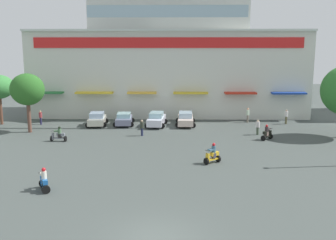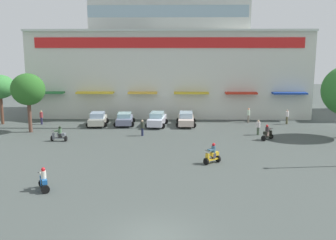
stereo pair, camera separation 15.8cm
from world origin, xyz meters
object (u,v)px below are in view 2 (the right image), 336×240
at_px(pedestrian_1, 41,117).
at_px(pedestrian_3, 287,116).
at_px(plaza_tree_0, 28,90).
at_px(parked_car_1, 125,119).
at_px(plaza_tree_2, 0,87).
at_px(scooter_rider_2, 44,181).
at_px(parked_car_3, 186,119).
at_px(scooter_rider_3, 212,155).
at_px(parked_car_0, 98,119).
at_px(pedestrian_0, 258,126).
at_px(pedestrian_2, 248,114).
at_px(scooter_rider_7, 59,135).
at_px(scooter_rider_4, 267,133).
at_px(parked_car_2, 157,119).
at_px(pedestrian_4, 142,127).

bearing_deg(pedestrian_1, pedestrian_3, 1.68).
distance_m(plaza_tree_0, parked_car_1, 10.83).
distance_m(plaza_tree_2, scooter_rider_2, 24.22).
xyz_separation_m(plaza_tree_0, scooter_rider_2, (7.10, -16.61, -3.85)).
bearing_deg(plaza_tree_2, pedestrian_1, -0.98).
height_order(parked_car_3, scooter_rider_3, scooter_rider_3).
relative_size(parked_car_0, parked_car_3, 0.90).
relative_size(parked_car_0, pedestrian_0, 2.58).
bearing_deg(pedestrian_3, parked_car_3, -175.14).
bearing_deg(plaza_tree_2, scooter_rider_3, -32.85).
distance_m(plaza_tree_2, pedestrian_0, 29.05).
height_order(plaza_tree_0, scooter_rider_3, plaza_tree_0).
bearing_deg(pedestrian_2, scooter_rider_7, -153.93).
bearing_deg(scooter_rider_2, scooter_rider_4, 38.90).
height_order(parked_car_1, pedestrian_2, pedestrian_2).
distance_m(scooter_rider_7, pedestrian_1, 9.12).
xyz_separation_m(scooter_rider_7, pedestrian_0, (19.39, 3.10, 0.29)).
bearing_deg(parked_car_1, pedestrian_1, 179.19).
bearing_deg(parked_car_1, parked_car_2, -7.63).
height_order(pedestrian_2, pedestrian_3, pedestrian_2).
distance_m(parked_car_2, pedestrian_0, 11.30).
distance_m(plaza_tree_2, parked_car_0, 11.74).
height_order(plaza_tree_0, parked_car_3, plaza_tree_0).
height_order(parked_car_3, scooter_rider_7, parked_car_3).
distance_m(parked_car_1, parked_car_2, 3.77).
xyz_separation_m(plaza_tree_2, pedestrian_2, (28.60, 1.54, -3.30)).
height_order(plaza_tree_0, pedestrian_4, plaza_tree_0).
distance_m(parked_car_3, pedestrian_0, 8.60).
relative_size(plaza_tree_0, pedestrian_1, 3.78).
distance_m(parked_car_1, pedestrian_4, 5.93).
relative_size(plaza_tree_2, pedestrian_3, 3.38).
relative_size(parked_car_2, pedestrian_3, 2.63).
height_order(parked_car_1, scooter_rider_4, scooter_rider_4).
bearing_deg(pedestrian_2, pedestrian_0, -91.63).
relative_size(parked_car_0, pedestrian_4, 2.47).
relative_size(scooter_rider_7, pedestrian_3, 0.89).
bearing_deg(parked_car_0, plaza_tree_0, -150.55).
xyz_separation_m(pedestrian_0, pedestrian_3, (4.48, 5.68, 0.07)).
relative_size(plaza_tree_2, parked_car_0, 1.40).
xyz_separation_m(parked_car_0, parked_car_1, (3.02, 0.34, -0.04)).
distance_m(plaza_tree_2, parked_car_2, 18.29).
relative_size(scooter_rider_2, scooter_rider_7, 1.02).
bearing_deg(pedestrian_3, pedestrian_2, 169.52).
xyz_separation_m(parked_car_3, scooter_rider_2, (-9.29, -20.51, -0.14)).
bearing_deg(scooter_rider_2, parked_car_1, 83.67).
bearing_deg(pedestrian_1, parked_car_0, -4.10).
xyz_separation_m(plaza_tree_2, pedestrian_4, (16.71, -5.58, -3.38)).
height_order(plaza_tree_2, parked_car_3, plaza_tree_2).
height_order(pedestrian_1, pedestrian_3, pedestrian_3).
distance_m(scooter_rider_2, pedestrian_2, 27.85).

